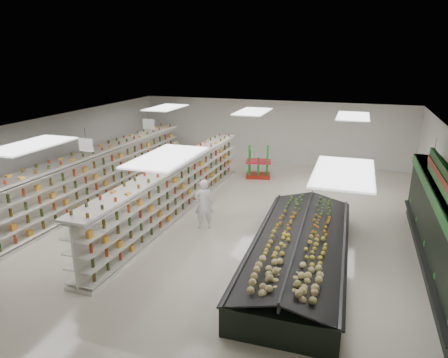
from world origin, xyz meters
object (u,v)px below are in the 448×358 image
(produce_island, at_px, (299,249))
(gondola_center, at_px, (176,190))
(gondola_left, at_px, (100,177))
(soda_endcap, at_px, (258,163))
(shopper_main, at_px, (204,204))
(shopper_background, at_px, (177,157))

(produce_island, bearing_deg, gondola_center, 153.76)
(gondola_left, relative_size, produce_island, 1.69)
(soda_endcap, height_order, shopper_main, shopper_main)
(gondola_center, xyz_separation_m, shopper_background, (-2.12, 4.61, -0.10))
(soda_endcap, xyz_separation_m, shopper_main, (-0.35, -5.98, 0.14))
(shopper_main, distance_m, shopper_background, 6.51)
(gondola_left, distance_m, shopper_background, 4.49)
(gondola_center, xyz_separation_m, shopper_main, (1.38, -0.88, -0.02))
(gondola_left, height_order, shopper_background, gondola_left)
(produce_island, relative_size, soda_endcap, 4.78)
(gondola_center, height_order, produce_island, gondola_center)
(gondola_center, bearing_deg, shopper_background, 116.02)
(soda_endcap, height_order, shopper_background, shopper_background)
(gondola_center, distance_m, soda_endcap, 5.38)
(produce_island, height_order, shopper_main, shopper_main)
(gondola_left, relative_size, gondola_center, 1.08)
(gondola_center, relative_size, produce_island, 1.56)
(shopper_main, bearing_deg, gondola_center, -57.58)
(produce_island, xyz_separation_m, shopper_background, (-6.81, 6.92, 0.29))
(gondola_left, height_order, produce_island, gondola_left)
(gondola_left, xyz_separation_m, shopper_background, (1.27, 4.31, -0.16))
(gondola_left, distance_m, gondola_center, 3.41)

